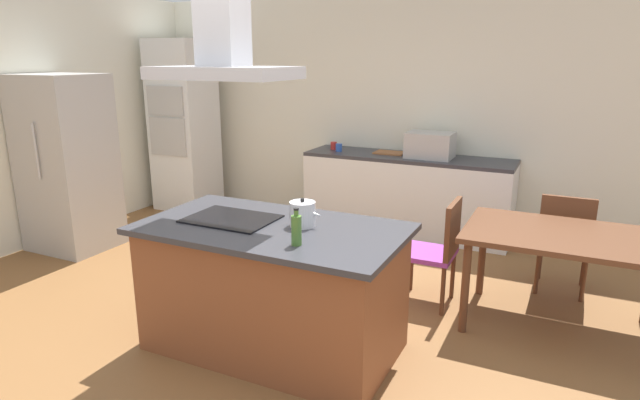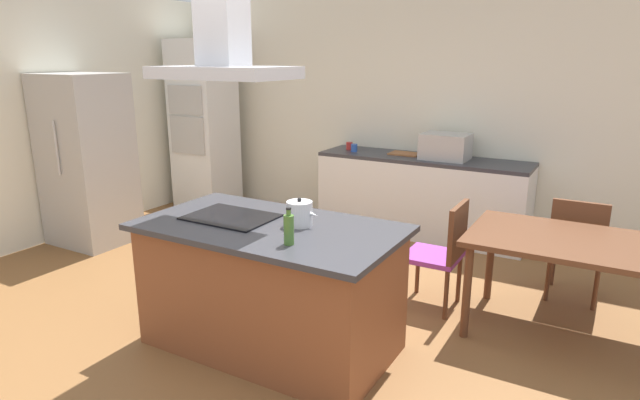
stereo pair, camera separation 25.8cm
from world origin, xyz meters
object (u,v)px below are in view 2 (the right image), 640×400
(olive_oil_bottle, at_px, (289,229))
(cutting_board, at_px, (405,154))
(range_hood, at_px, (223,39))
(tea_kettle, at_px, (300,214))
(refrigerator, at_px, (87,160))
(dining_table, at_px, (571,250))
(coffee_mug_red, at_px, (349,146))
(wall_oven_stack, at_px, (204,125))
(coffee_mug_blue, at_px, (354,148))
(chair_facing_back_wall, at_px, (577,244))
(countertop_microwave, at_px, (445,146))
(cooktop, at_px, (231,217))
(chair_at_left_end, at_px, (443,249))

(olive_oil_bottle, distance_m, cutting_board, 3.22)
(olive_oil_bottle, relative_size, range_hood, 0.26)
(tea_kettle, xyz_separation_m, refrigerator, (-3.17, 0.78, -0.07))
(cutting_board, bearing_deg, dining_table, -42.37)
(refrigerator, height_order, dining_table, refrigerator)
(coffee_mug_red, bearing_deg, wall_oven_stack, -172.76)
(coffee_mug_red, relative_size, dining_table, 0.06)
(coffee_mug_blue, bearing_deg, coffee_mug_red, 138.78)
(tea_kettle, height_order, coffee_mug_blue, tea_kettle)
(olive_oil_bottle, height_order, cutting_board, olive_oil_bottle)
(coffee_mug_red, bearing_deg, chair_facing_back_wall, -22.18)
(coffee_mug_blue, height_order, refrigerator, refrigerator)
(countertop_microwave, xyz_separation_m, cutting_board, (-0.48, 0.05, -0.13))
(tea_kettle, height_order, wall_oven_stack, wall_oven_stack)
(coffee_mug_red, distance_m, coffee_mug_blue, 0.15)
(refrigerator, bearing_deg, dining_table, 3.66)
(cutting_board, distance_m, chair_facing_back_wall, 2.26)
(olive_oil_bottle, bearing_deg, dining_table, 44.40)
(cooktop, xyz_separation_m, range_hood, (0.00, 0.00, 1.20))
(range_hood, bearing_deg, countertop_microwave, 77.31)
(coffee_mug_blue, height_order, wall_oven_stack, wall_oven_stack)
(tea_kettle, height_order, dining_table, tea_kettle)
(tea_kettle, xyz_separation_m, cutting_board, (-0.34, 2.84, -0.07))
(coffee_mug_blue, distance_m, wall_oven_stack, 2.17)
(chair_at_left_end, bearing_deg, chair_facing_back_wall, 36.01)
(coffee_mug_red, bearing_deg, countertop_microwave, -1.26)
(olive_oil_bottle, xyz_separation_m, chair_facing_back_wall, (1.45, 2.09, -0.49))
(chair_at_left_end, bearing_deg, cooktop, -135.46)
(cooktop, relative_size, coffee_mug_red, 6.67)
(wall_oven_stack, bearing_deg, chair_at_left_end, -21.46)
(cutting_board, height_order, dining_table, cutting_board)
(tea_kettle, xyz_separation_m, olive_oil_bottle, (0.14, -0.34, 0.01))
(coffee_mug_blue, relative_size, wall_oven_stack, 0.04)
(wall_oven_stack, bearing_deg, cooktop, -45.78)
(olive_oil_bottle, height_order, range_hood, range_hood)
(coffee_mug_red, bearing_deg, chair_at_left_end, -45.35)
(cooktop, height_order, wall_oven_stack, wall_oven_stack)
(olive_oil_bottle, xyz_separation_m, coffee_mug_red, (-1.18, 3.16, -0.05))
(tea_kettle, distance_m, chair_facing_back_wall, 2.41)
(coffee_mug_red, bearing_deg, coffee_mug_blue, -41.22)
(olive_oil_bottle, height_order, coffee_mug_blue, olive_oil_bottle)
(refrigerator, height_order, chair_at_left_end, refrigerator)
(coffee_mug_red, relative_size, wall_oven_stack, 0.04)
(cutting_board, bearing_deg, refrigerator, -143.80)
(coffee_mug_red, xyz_separation_m, range_hood, (0.53, -2.91, 1.16))
(coffee_mug_blue, height_order, range_hood, range_hood)
(olive_oil_bottle, bearing_deg, coffee_mug_blue, 109.25)
(tea_kettle, relative_size, wall_oven_stack, 0.10)
(cooktop, xyz_separation_m, tea_kettle, (0.51, 0.09, 0.08))
(tea_kettle, xyz_separation_m, dining_table, (1.59, 1.08, -0.32))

